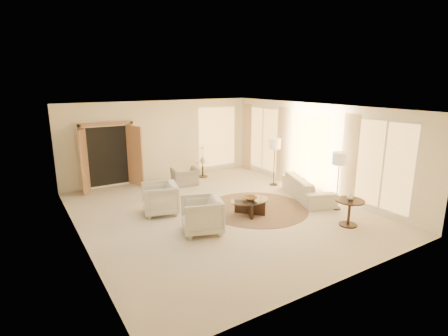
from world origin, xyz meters
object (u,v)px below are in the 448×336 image
armchair_right (202,213)px  bowl (250,198)px  end_table (349,208)px  floor_lamp_near (275,146)px  accent_chair (185,174)px  side_table (203,168)px  armchair_left (160,197)px  floor_lamp_far (340,161)px  coffee_table (250,205)px  end_vase (350,197)px  sofa (308,187)px  side_vase (203,159)px

armchair_right → bowl: bearing=119.3°
end_table → floor_lamp_near: (0.65, 3.64, 0.91)m
accent_chair → side_table: size_ratio=1.54×
armchair_left → floor_lamp_far: 4.92m
coffee_table → side_table: bearing=79.7°
floor_lamp_near → end_vase: size_ratio=9.06×
sofa → end_vase: 2.19m
armchair_left → end_table: bearing=63.0°
end_table → end_vase: 0.29m
side_vase → accent_chair: bearing=-150.1°
coffee_table → floor_lamp_near: floor_lamp_near is taller
side_vase → side_table: bearing=-90.0°
armchair_right → coffee_table: (1.61, 0.30, -0.20)m
side_table → armchair_left: bearing=-135.9°
coffee_table → end_table: bearing=-49.0°
accent_chair → end_vase: 5.60m
floor_lamp_far → end_table: bearing=-124.6°
sofa → floor_lamp_far: (0.00, -1.10, 1.03)m
floor_lamp_far → side_vase: floor_lamp_far is taller
end_vase → accent_chair: bearing=109.9°
sofa → floor_lamp_near: size_ratio=1.40×
armchair_left → accent_chair: (1.72, 2.06, -0.08)m
floor_lamp_near → floor_lamp_far: floor_lamp_far is taller
armchair_right → floor_lamp_near: 4.50m
floor_lamp_far → armchair_left: bearing=152.3°
end_table → floor_lamp_near: size_ratio=0.44×
side_table → coffee_table: bearing=-100.3°
armchair_right → bowl: size_ratio=2.60×
bowl → end_table: bearing=-49.0°
coffee_table → bowl: size_ratio=3.45×
armchair_left → bowl: (2.00, -1.32, -0.00)m
floor_lamp_far → end_vase: bearing=-124.6°
side_table → bowl: side_table is taller
accent_chair → floor_lamp_near: floor_lamp_near is taller
armchair_right → side_table: armchair_right is taller
sofa → coffee_table: sofa is taller
coffee_table → end_vase: end_vase is taller
armchair_left → side_table: size_ratio=1.62×
sofa → armchair_right: (-3.89, -0.48, 0.13)m
end_vase → side_vase: (-0.91, 5.83, -0.07)m
side_table → bowl: 4.02m
armchair_left → end_vase: 4.84m
sofa → floor_lamp_near: floor_lamp_near is taller
accent_chair → side_table: bearing=-139.9°
armchair_right → side_vase: armchair_right is taller
coffee_table → bowl: bowl is taller
armchair_left → side_vase: size_ratio=4.08×
coffee_table → sofa: bearing=4.4°
armchair_left → armchair_right: armchair_right is taller
coffee_table → end_vase: 2.53m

